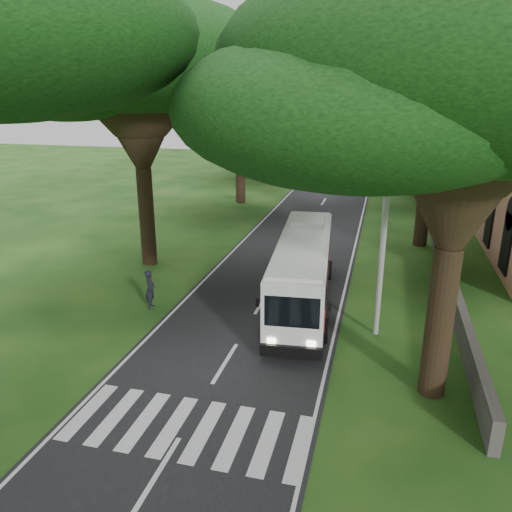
{
  "coord_description": "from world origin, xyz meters",
  "views": [
    {
      "loc": [
        5.36,
        -13.98,
        9.96
      ],
      "look_at": [
        -0.47,
        8.53,
        2.2
      ],
      "focal_mm": 35.0,
      "sensor_mm": 36.0,
      "label": 1
    }
  ],
  "objects_px": {
    "coach_bus": "(303,269)",
    "distant_car_b": "(323,162)",
    "distant_car_a": "(311,174)",
    "pole_far": "(389,143)",
    "pedestrian": "(150,289)",
    "distant_car_c": "(369,158)",
    "pole_mid": "(387,169)",
    "pole_near": "(383,240)"
  },
  "relations": [
    {
      "from": "coach_bus",
      "to": "distant_car_b",
      "type": "xyz_separation_m",
      "value": [
        -4.86,
        46.29,
        -1.13
      ]
    },
    {
      "from": "pedestrian",
      "to": "coach_bus",
      "type": "bearing_deg",
      "value": -90.83
    },
    {
      "from": "distant_car_b",
      "to": "pole_near",
      "type": "bearing_deg",
      "value": -67.96
    },
    {
      "from": "distant_car_a",
      "to": "pedestrian",
      "type": "distance_m",
      "value": 37.63
    },
    {
      "from": "coach_bus",
      "to": "pedestrian",
      "type": "bearing_deg",
      "value": -166.72
    },
    {
      "from": "pedestrian",
      "to": "distant_car_c",
      "type": "bearing_deg",
      "value": -27.72
    },
    {
      "from": "pedestrian",
      "to": "pole_near",
      "type": "bearing_deg",
      "value": -109.61
    },
    {
      "from": "distant_car_b",
      "to": "distant_car_a",
      "type": "bearing_deg",
      "value": -78.05
    },
    {
      "from": "coach_bus",
      "to": "pedestrian",
      "type": "distance_m",
      "value": 7.37
    },
    {
      "from": "pole_near",
      "to": "distant_car_b",
      "type": "relative_size",
      "value": 2.05
    },
    {
      "from": "coach_bus",
      "to": "pedestrian",
      "type": "xyz_separation_m",
      "value": [
        -6.95,
        -2.32,
        -0.85
      ]
    },
    {
      "from": "pole_mid",
      "to": "distant_car_a",
      "type": "relative_size",
      "value": 1.93
    },
    {
      "from": "pole_mid",
      "to": "distant_car_c",
      "type": "xyz_separation_m",
      "value": [
        -2.5,
        34.14,
        -3.5
      ]
    },
    {
      "from": "distant_car_a",
      "to": "distant_car_c",
      "type": "bearing_deg",
      "value": -125.86
    },
    {
      "from": "coach_bus",
      "to": "distant_car_a",
      "type": "height_order",
      "value": "coach_bus"
    },
    {
      "from": "pole_mid",
      "to": "pedestrian",
      "type": "relative_size",
      "value": 4.21
    },
    {
      "from": "coach_bus",
      "to": "distant_car_c",
      "type": "distance_m",
      "value": 51.79
    },
    {
      "from": "coach_bus",
      "to": "distant_car_b",
      "type": "relative_size",
      "value": 2.96
    },
    {
      "from": "pole_far",
      "to": "distant_car_a",
      "type": "relative_size",
      "value": 1.93
    },
    {
      "from": "coach_bus",
      "to": "distant_car_b",
      "type": "distance_m",
      "value": 46.56
    },
    {
      "from": "distant_car_a",
      "to": "distant_car_b",
      "type": "height_order",
      "value": "distant_car_a"
    },
    {
      "from": "pole_mid",
      "to": "distant_car_b",
      "type": "xyz_separation_m",
      "value": [
        -8.45,
        28.67,
        -3.51
      ]
    },
    {
      "from": "distant_car_b",
      "to": "distant_car_c",
      "type": "height_order",
      "value": "distant_car_c"
    },
    {
      "from": "pole_far",
      "to": "distant_car_b",
      "type": "height_order",
      "value": "pole_far"
    },
    {
      "from": "pole_near",
      "to": "distant_car_b",
      "type": "bearing_deg",
      "value": 99.85
    },
    {
      "from": "distant_car_b",
      "to": "pedestrian",
      "type": "height_order",
      "value": "pedestrian"
    },
    {
      "from": "pole_near",
      "to": "pole_far",
      "type": "xyz_separation_m",
      "value": [
        0.0,
        40.0,
        0.0
      ]
    },
    {
      "from": "pole_far",
      "to": "distant_car_c",
      "type": "distance_m",
      "value": 14.78
    },
    {
      "from": "pole_mid",
      "to": "pedestrian",
      "type": "height_order",
      "value": "pole_mid"
    },
    {
      "from": "distant_car_a",
      "to": "pole_near",
      "type": "bearing_deg",
      "value": 86.84
    },
    {
      "from": "pole_near",
      "to": "distant_car_a",
      "type": "distance_m",
      "value": 38.73
    },
    {
      "from": "distant_car_b",
      "to": "pedestrian",
      "type": "relative_size",
      "value": 2.06
    },
    {
      "from": "distant_car_a",
      "to": "distant_car_b",
      "type": "xyz_separation_m",
      "value": [
        0.05,
        11.04,
        -0.06
      ]
    },
    {
      "from": "pole_mid",
      "to": "pole_far",
      "type": "bearing_deg",
      "value": 90.0
    },
    {
      "from": "pole_far",
      "to": "coach_bus",
      "type": "height_order",
      "value": "pole_far"
    },
    {
      "from": "coach_bus",
      "to": "pedestrian",
      "type": "height_order",
      "value": "coach_bus"
    },
    {
      "from": "pole_far",
      "to": "coach_bus",
      "type": "bearing_deg",
      "value": -95.45
    },
    {
      "from": "pole_mid",
      "to": "coach_bus",
      "type": "relative_size",
      "value": 0.69
    },
    {
      "from": "coach_bus",
      "to": "distant_car_a",
      "type": "relative_size",
      "value": 2.79
    },
    {
      "from": "coach_bus",
      "to": "distant_car_b",
      "type": "bearing_deg",
      "value": 90.83
    },
    {
      "from": "distant_car_a",
      "to": "distant_car_c",
      "type": "relative_size",
      "value": 0.92
    },
    {
      "from": "pedestrian",
      "to": "pole_far",
      "type": "bearing_deg",
      "value": -34.05
    }
  ]
}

